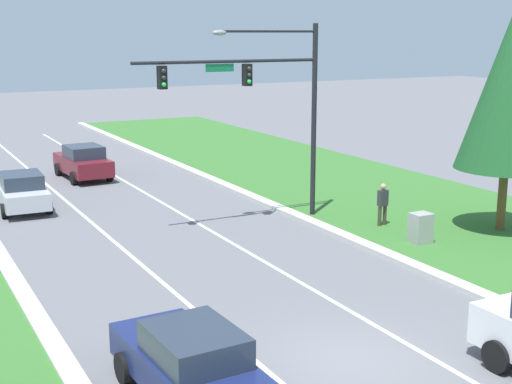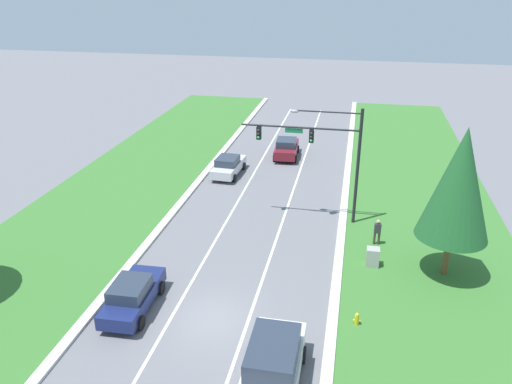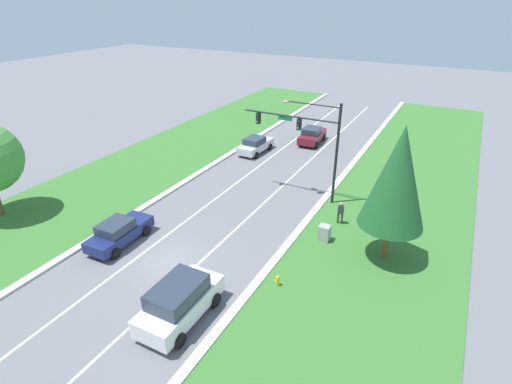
{
  "view_description": "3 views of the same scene",
  "coord_description": "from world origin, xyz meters",
  "px_view_note": "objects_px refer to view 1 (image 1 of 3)",
  "views": [
    {
      "loc": [
        -8.74,
        -12.06,
        7.21
      ],
      "look_at": [
        2.11,
        8.27,
        2.04
      ],
      "focal_mm": 50.0,
      "sensor_mm": 36.0,
      "label": 1
    },
    {
      "loc": [
        5.95,
        -18.21,
        14.77
      ],
      "look_at": [
        -0.17,
        11.64,
        1.52
      ],
      "focal_mm": 35.0,
      "sensor_mm": 36.0,
      "label": 2
    },
    {
      "loc": [
        13.65,
        -14.62,
        14.25
      ],
      "look_at": [
        1.58,
        8.12,
        1.26
      ],
      "focal_mm": 28.0,
      "sensor_mm": 36.0,
      "label": 3
    }
  ],
  "objects_px": {
    "navy_sedan": "(191,364)",
    "burgundy_sedan": "(83,162)",
    "silver_sedan": "(22,191)",
    "conifer_near_right_tree": "(511,88)",
    "traffic_signal_mast": "(266,92)",
    "pedestrian": "(383,203)",
    "utility_cabinet": "(421,229)"
  },
  "relations": [
    {
      "from": "burgundy_sedan",
      "to": "conifer_near_right_tree",
      "type": "relative_size",
      "value": 0.54
    },
    {
      "from": "burgundy_sedan",
      "to": "navy_sedan",
      "type": "bearing_deg",
      "value": -102.51
    },
    {
      "from": "burgundy_sedan",
      "to": "utility_cabinet",
      "type": "relative_size",
      "value": 3.9
    },
    {
      "from": "silver_sedan",
      "to": "navy_sedan",
      "type": "height_order",
      "value": "navy_sedan"
    },
    {
      "from": "utility_cabinet",
      "to": "pedestrian",
      "type": "distance_m",
      "value": 2.51
    },
    {
      "from": "silver_sedan",
      "to": "conifer_near_right_tree",
      "type": "xyz_separation_m",
      "value": [
        14.98,
        -11.88,
        4.5
      ]
    },
    {
      "from": "traffic_signal_mast",
      "to": "navy_sedan",
      "type": "xyz_separation_m",
      "value": [
        -7.95,
        -11.36,
        -4.23
      ]
    },
    {
      "from": "silver_sedan",
      "to": "utility_cabinet",
      "type": "distance_m",
      "value": 16.3
    },
    {
      "from": "navy_sedan",
      "to": "utility_cabinet",
      "type": "xyz_separation_m",
      "value": [
        11.26,
        6.24,
        -0.25
      ]
    },
    {
      "from": "utility_cabinet",
      "to": "burgundy_sedan",
      "type": "bearing_deg",
      "value": 113.21
    },
    {
      "from": "silver_sedan",
      "to": "burgundy_sedan",
      "type": "bearing_deg",
      "value": 55.41
    },
    {
      "from": "conifer_near_right_tree",
      "to": "burgundy_sedan",
      "type": "bearing_deg",
      "value": 122.94
    },
    {
      "from": "traffic_signal_mast",
      "to": "pedestrian",
      "type": "height_order",
      "value": "traffic_signal_mast"
    },
    {
      "from": "burgundy_sedan",
      "to": "navy_sedan",
      "type": "xyz_separation_m",
      "value": [
        -3.97,
        -23.22,
        -0.03
      ]
    },
    {
      "from": "pedestrian",
      "to": "conifer_near_right_tree",
      "type": "height_order",
      "value": "conifer_near_right_tree"
    },
    {
      "from": "traffic_signal_mast",
      "to": "conifer_near_right_tree",
      "type": "relative_size",
      "value": 0.92
    },
    {
      "from": "traffic_signal_mast",
      "to": "pedestrian",
      "type": "bearing_deg",
      "value": -36.67
    },
    {
      "from": "traffic_signal_mast",
      "to": "silver_sedan",
      "type": "bearing_deg",
      "value": 139.8
    },
    {
      "from": "silver_sedan",
      "to": "navy_sedan",
      "type": "relative_size",
      "value": 0.98
    },
    {
      "from": "burgundy_sedan",
      "to": "conifer_near_right_tree",
      "type": "distance_m",
      "value": 20.79
    },
    {
      "from": "pedestrian",
      "to": "burgundy_sedan",
      "type": "bearing_deg",
      "value": -67.46
    },
    {
      "from": "silver_sedan",
      "to": "conifer_near_right_tree",
      "type": "bearing_deg",
      "value": -35.69
    },
    {
      "from": "navy_sedan",
      "to": "conifer_near_right_tree",
      "type": "distance_m",
      "value": 16.84
    },
    {
      "from": "navy_sedan",
      "to": "burgundy_sedan",
      "type": "bearing_deg",
      "value": 78.03
    },
    {
      "from": "burgundy_sedan",
      "to": "traffic_signal_mast",
      "type": "bearing_deg",
      "value": -74.26
    },
    {
      "from": "traffic_signal_mast",
      "to": "navy_sedan",
      "type": "distance_m",
      "value": 14.5
    },
    {
      "from": "conifer_near_right_tree",
      "to": "traffic_signal_mast",
      "type": "bearing_deg",
      "value": 143.7
    },
    {
      "from": "traffic_signal_mast",
      "to": "silver_sedan",
      "type": "relative_size",
      "value": 1.69
    },
    {
      "from": "pedestrian",
      "to": "conifer_near_right_tree",
      "type": "xyz_separation_m",
      "value": [
        3.5,
        -2.53,
        4.34
      ]
    },
    {
      "from": "burgundy_sedan",
      "to": "conifer_near_right_tree",
      "type": "xyz_separation_m",
      "value": [
        11.04,
        -17.05,
        4.43
      ]
    },
    {
      "from": "burgundy_sedan",
      "to": "pedestrian",
      "type": "xyz_separation_m",
      "value": [
        7.55,
        -14.51,
        0.09
      ]
    },
    {
      "from": "utility_cabinet",
      "to": "conifer_near_right_tree",
      "type": "relative_size",
      "value": 0.14
    }
  ]
}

